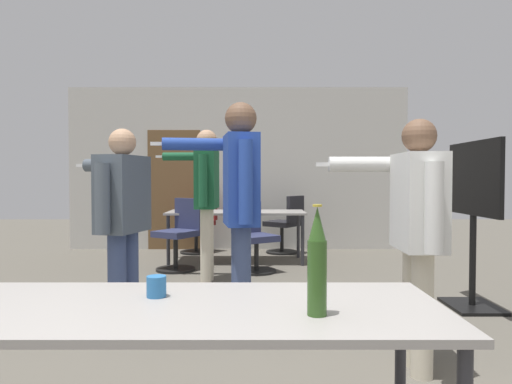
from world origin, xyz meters
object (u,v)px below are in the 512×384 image
drink_cup (157,286)px  tv_screen (475,207)px  person_far_watching (240,195)px  office_chair_far_right (254,239)px  person_right_polo (207,189)px  beer_bottle (318,263)px  office_chair_near_pushed (180,236)px  person_near_casual (417,221)px  person_center_tall (123,210)px  office_chair_mid_tucked (200,225)px  office_chair_side_rolled (287,226)px

drink_cup → tv_screen: bearing=44.5°
person_far_watching → office_chair_far_right: (0.09, 2.53, -0.68)m
person_right_polo → beer_bottle: size_ratio=4.54×
office_chair_near_pushed → person_near_casual: bearing=154.2°
person_right_polo → person_center_tall: 1.75m
office_chair_near_pushed → beer_bottle: (1.25, -4.48, 0.48)m
person_right_polo → person_center_tall: person_right_polo is taller
drink_cup → person_far_watching: bearing=80.0°
office_chair_mid_tucked → person_right_polo: bearing=131.8°
person_near_casual → office_chair_near_pushed: 3.85m
drink_cup → person_near_casual: bearing=35.4°
person_center_tall → office_chair_far_right: bearing=-11.0°
office_chair_near_pushed → office_chair_mid_tucked: bearing=-61.9°
tv_screen → office_chair_near_pushed: tv_screen is taller
office_chair_mid_tucked → drink_cup: size_ratio=11.03×
office_chair_mid_tucked → office_chair_near_pushed: (-0.09, -1.41, -0.00)m
office_chair_mid_tucked → tv_screen: bearing=165.4°
person_right_polo → office_chair_side_rolled: person_right_polo is taller
office_chair_near_pushed → drink_cup: size_ratio=11.01×
office_chair_mid_tucked → beer_bottle: size_ratio=2.41×
person_center_tall → person_far_watching: person_far_watching is taller
tv_screen → office_chair_near_pushed: (-3.08, 1.81, -0.50)m
person_center_tall → person_right_polo: bearing=-2.8°
office_chair_near_pushed → tv_screen: bearing=-178.7°
drink_cup → office_chair_far_right: bearing=84.8°
person_near_casual → office_chair_side_rolled: (-0.53, 4.53, -0.51)m
office_chair_far_right → beer_bottle: beer_bottle is taller
person_center_tall → office_chair_mid_tucked: bearing=11.6°
person_center_tall → person_far_watching: (0.97, -0.25, 0.13)m
person_far_watching → office_chair_side_rolled: person_far_watching is taller
person_right_polo → office_chair_far_right: 1.07m
person_near_casual → office_chair_far_right: bearing=20.4°
person_near_casual → beer_bottle: 1.49m
office_chair_far_right → office_chair_near_pushed: office_chair_near_pushed is taller
office_chair_far_right → office_chair_side_rolled: (0.52, 1.42, 0.03)m
drink_cup → beer_bottle: bearing=-21.8°
beer_bottle → drink_cup: size_ratio=4.59×
person_near_casual → office_chair_mid_tucked: person_near_casual is taller
office_chair_side_rolled → drink_cup: bearing=-152.4°
person_right_polo → office_chair_side_rolled: size_ratio=1.91×
person_right_polo → office_chair_side_rolled: bearing=-24.5°
office_chair_far_right → office_chair_near_pushed: (-0.99, 0.11, 0.03)m
office_chair_side_rolled → office_chair_mid_tucked: 1.43m
person_right_polo → drink_cup: person_right_polo is taller
office_chair_far_right → tv_screen: bearing=108.9°
person_right_polo → person_far_watching: bearing=-162.9°
office_chair_far_right → drink_cup: bearing=53.0°
person_right_polo → drink_cup: size_ratio=20.80×
office_chair_far_right → office_chair_side_rolled: office_chair_side_rolled is taller
person_near_casual → beer_bottle: person_near_casual is taller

